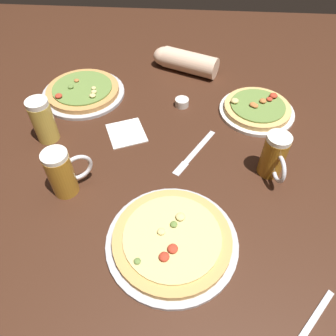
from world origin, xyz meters
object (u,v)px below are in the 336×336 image
Objects in this scene: pizza_plate_far at (257,109)px; beer_mug_dark at (274,156)px; beer_mug_pale at (62,173)px; fork_left at (306,331)px; pizza_plate_near at (172,240)px; diner_arm at (183,61)px; knife_right at (195,152)px; beer_mug_amber at (43,120)px; ramekin_sauce at (182,102)px; pizza_plate_side at (83,91)px; napkin_folded at (126,133)px.

beer_mug_dark reaches higher than pizza_plate_far.
beer_mug_pale is (-0.59, -0.11, 0.00)m from beer_mug_dark.
beer_mug_dark is 0.78× the size of fork_left.
diner_arm is (-0.01, 0.82, 0.03)m from pizza_plate_near.
pizza_plate_near is 0.39m from beer_mug_dark.
knife_right is 0.77× the size of diner_arm.
pizza_plate_near is at bearing -116.29° from pizza_plate_far.
beer_mug_amber is at bearing 120.54° from beer_mug_pale.
beer_mug_amber is (-0.44, 0.37, 0.06)m from pizza_plate_near.
fork_left is at bearing -32.31° from pizza_plate_near.
diner_arm is at bearing 65.34° from beer_mug_pale.
beer_mug_pale is at bearing -145.72° from pizza_plate_far.
beer_mug_pale is at bearing 150.83° from fork_left.
fork_left is at bearing -68.60° from ramekin_sauce.
diner_arm reaches higher than fork_left.
diner_arm is (0.43, 0.45, -0.03)m from beer_mug_amber.
pizza_plate_side is at bearing 147.01° from knife_right.
beer_mug_pale is 0.71m from fork_left.
pizza_plate_side is (-0.38, 0.62, -0.00)m from pizza_plate_near.
napkin_folded is 0.77m from fork_left.
beer_mug_amber is (-0.72, 0.11, 0.00)m from beer_mug_dark.
pizza_plate_near reaches higher than knife_right.
pizza_plate_near reaches higher than ramekin_sauce.
beer_mug_amber is at bearing -165.56° from pizza_plate_far.
fork_left is (0.30, -0.76, -0.01)m from ramekin_sauce.
napkin_folded is 0.45m from diner_arm.
pizza_plate_far reaches higher than napkin_folded.
beer_mug_dark reaches higher than pizza_plate_side.
ramekin_sauce is at bearing 90.06° from pizza_plate_near.
pizza_plate_far is 1.88× the size of beer_mug_dark.
pizza_plate_near is 2.35× the size of beer_mug_dark.
beer_mug_amber reaches higher than diner_arm.
beer_mug_pale reaches higher than ramekin_sauce.
diner_arm is at bearing 97.01° from knife_right.
ramekin_sauce is (-0.27, 0.02, -0.00)m from pizza_plate_far.
beer_mug_dark is 0.25m from knife_right.
pizza_plate_far is 1.77× the size of beer_mug_amber.
pizza_plate_side reaches higher than ramekin_sauce.
fork_left is (0.61, -0.34, -0.07)m from beer_mug_pale.
napkin_folded is at bearing 62.66° from beer_mug_pale.
beer_mug_pale is at bearing -59.46° from beer_mug_amber.
ramekin_sauce is at bearing 175.54° from pizza_plate_far.
beer_mug_dark is 0.42m from ramekin_sauce.
fork_left is (0.03, -0.74, -0.01)m from pizza_plate_far.
pizza_plate_side is 1.14× the size of diner_arm.
beer_mug_dark reaches higher than pizza_plate_near.
ramekin_sauce is 0.28× the size of fork_left.
ramekin_sauce is 0.25m from knife_right.
pizza_plate_near is 0.34m from knife_right.
pizza_plate_side reaches higher than knife_right.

